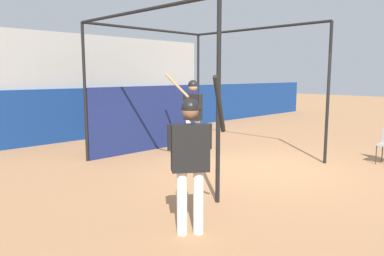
# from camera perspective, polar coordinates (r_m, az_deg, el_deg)

# --- Properties ---
(ground_plane) EXTENTS (60.00, 60.00, 0.00)m
(ground_plane) POSITION_cam_1_polar(r_m,az_deg,el_deg) (8.33, 10.66, -5.96)
(ground_plane) COLOR #A8754C
(outfield_wall) EXTENTS (24.00, 0.12, 1.59)m
(outfield_wall) POSITION_cam_1_polar(r_m,az_deg,el_deg) (12.58, -12.65, 2.41)
(outfield_wall) COLOR navy
(outfield_wall) RESTS_ON ground
(bleacher_section) EXTENTS (8.15, 3.20, 3.27)m
(bleacher_section) POSITION_cam_1_polar(r_m,az_deg,el_deg) (13.95, -16.45, 6.27)
(bleacher_section) COLOR #9E9E99
(bleacher_section) RESTS_ON ground
(batting_cage) EXTENTS (3.80, 4.11, 3.20)m
(batting_cage) POSITION_cam_1_polar(r_m,az_deg,el_deg) (9.48, -4.08, 4.27)
(batting_cage) COLOR black
(batting_cage) RESTS_ON ground
(player_batter) EXTENTS (0.56, 0.84, 2.04)m
(player_batter) POSITION_cam_1_polar(r_m,az_deg,el_deg) (9.17, 0.07, 2.77)
(player_batter) COLOR white
(player_batter) RESTS_ON ground
(player_waiting) EXTENTS (0.79, 0.60, 2.00)m
(player_waiting) POSITION_cam_1_polar(r_m,az_deg,el_deg) (4.63, -0.15, -3.94)
(player_waiting) COLOR white
(player_waiting) RESTS_ON ground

